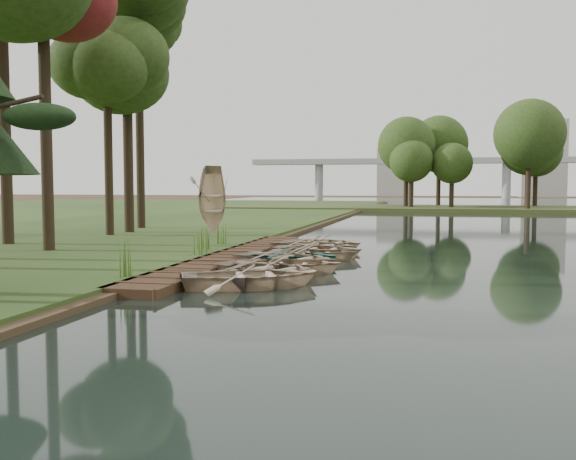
% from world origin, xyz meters
% --- Properties ---
extents(ground, '(300.00, 300.00, 0.00)m').
position_xyz_m(ground, '(0.00, 0.00, 0.00)').
color(ground, '#3D2F1D').
extents(boardwalk, '(1.60, 16.00, 0.30)m').
position_xyz_m(boardwalk, '(-1.60, 0.00, 0.15)').
color(boardwalk, '#382415').
rests_on(boardwalk, ground).
extents(peninsula, '(50.00, 14.00, 0.45)m').
position_xyz_m(peninsula, '(8.00, 50.00, 0.23)').
color(peninsula, '#39441E').
rests_on(peninsula, ground).
extents(far_trees, '(45.60, 5.60, 8.80)m').
position_xyz_m(far_trees, '(4.67, 50.00, 6.43)').
color(far_trees, black).
rests_on(far_trees, peninsula).
extents(bridge, '(95.90, 4.00, 8.60)m').
position_xyz_m(bridge, '(12.31, 120.00, 7.08)').
color(bridge, '#A5A5A0').
rests_on(bridge, ground).
extents(building_a, '(10.00, 8.00, 18.00)m').
position_xyz_m(building_a, '(30.00, 140.00, 9.00)').
color(building_a, '#A5A5A0').
rests_on(building_a, ground).
extents(building_b, '(8.00, 8.00, 12.00)m').
position_xyz_m(building_b, '(-5.00, 145.00, 6.00)').
color(building_b, '#A5A5A0').
rests_on(building_b, ground).
extents(rowboat_0, '(4.41, 3.88, 0.76)m').
position_xyz_m(rowboat_0, '(0.79, -5.62, 0.43)').
color(rowboat_0, '#C0A88B').
rests_on(rowboat_0, water).
extents(rowboat_1, '(4.19, 3.66, 0.72)m').
position_xyz_m(rowboat_1, '(0.81, -3.88, 0.41)').
color(rowboat_1, '#C0A88B').
rests_on(rowboat_1, water).
extents(rowboat_2, '(3.61, 2.80, 0.69)m').
position_xyz_m(rowboat_2, '(1.13, -2.59, 0.39)').
color(rowboat_2, '#C0A88B').
rests_on(rowboat_2, water).
extents(rowboat_3, '(4.42, 3.77, 0.77)m').
position_xyz_m(rowboat_3, '(0.79, -1.37, 0.44)').
color(rowboat_3, '#C0A88B').
rests_on(rowboat_3, water).
extents(rowboat_4, '(3.27, 2.36, 0.67)m').
position_xyz_m(rowboat_4, '(0.71, -0.24, 0.38)').
color(rowboat_4, '#2B7865').
rests_on(rowboat_4, water).
extents(rowboat_5, '(3.33, 2.47, 0.66)m').
position_xyz_m(rowboat_5, '(1.24, 1.04, 0.38)').
color(rowboat_5, '#C0A88B').
rests_on(rowboat_5, water).
extents(rowboat_6, '(3.68, 2.80, 0.72)m').
position_xyz_m(rowboat_6, '(1.22, 2.01, 0.41)').
color(rowboat_6, '#C0A88B').
rests_on(rowboat_6, water).
extents(rowboat_7, '(4.26, 3.60, 0.75)m').
position_xyz_m(rowboat_7, '(0.79, 3.45, 0.43)').
color(rowboat_7, '#C0A88B').
rests_on(rowboat_7, water).
extents(rowboat_8, '(3.84, 3.19, 0.69)m').
position_xyz_m(rowboat_8, '(0.98, 5.11, 0.39)').
color(rowboat_8, '#C0A88B').
rests_on(rowboat_8, water).
extents(stored_rowboat, '(4.22, 3.89, 0.71)m').
position_xyz_m(stored_rowboat, '(-5.26, 8.35, 0.66)').
color(stored_rowboat, '#C0A88B').
rests_on(stored_rowboat, bank).
extents(tree_4, '(4.86, 4.86, 10.66)m').
position_xyz_m(tree_4, '(-10.31, 7.30, 8.83)').
color(tree_4, black).
rests_on(tree_4, bank).
extents(tree_6, '(4.62, 4.62, 13.35)m').
position_xyz_m(tree_6, '(-11.18, 12.62, 11.52)').
color(tree_6, black).
rests_on(tree_6, bank).
extents(reeds_0, '(0.60, 0.60, 0.97)m').
position_xyz_m(reeds_0, '(-2.60, -6.10, 0.79)').
color(reeds_0, '#3F661E').
rests_on(reeds_0, bank).
extents(reeds_1, '(0.60, 0.60, 1.12)m').
position_xyz_m(reeds_1, '(-2.60, -0.40, 0.86)').
color(reeds_1, '#3F661E').
rests_on(reeds_1, bank).
extents(reeds_2, '(0.60, 0.60, 0.86)m').
position_xyz_m(reeds_2, '(-3.21, 1.39, 0.73)').
color(reeds_2, '#3F661E').
rests_on(reeds_2, bank).
extents(reeds_3, '(0.60, 0.60, 0.89)m').
position_xyz_m(reeds_3, '(-3.29, 3.81, 0.75)').
color(reeds_3, '#3F661E').
rests_on(reeds_3, bank).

